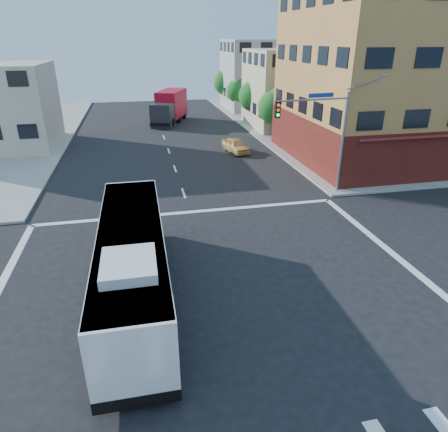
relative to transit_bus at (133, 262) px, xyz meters
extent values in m
plane|color=black|center=(3.51, -0.84, -1.75)|extent=(120.00, 120.00, 0.00)
cube|color=gray|center=(38.51, 34.16, -1.67)|extent=(50.00, 50.00, 0.15)
cube|color=#BA7F43|center=(23.51, 17.66, 5.25)|extent=(18.00, 15.00, 14.00)
cube|color=#5A1B14|center=(23.51, 17.66, 0.25)|extent=(18.09, 15.08, 4.00)
cube|color=tan|center=(20.51, 33.16, 2.75)|extent=(12.00, 10.00, 9.00)
cube|color=#9C9C97|center=(20.51, 47.16, 3.25)|extent=(12.00, 10.00, 10.00)
cylinder|color=gray|center=(14.31, 9.96, 1.75)|extent=(0.18, 0.18, 7.00)
cylinder|color=gray|center=(11.81, 9.71, 4.85)|extent=(5.01, 0.62, 0.12)
cube|color=black|center=(9.31, 9.46, 4.35)|extent=(0.32, 0.30, 1.00)
sphere|color=#FF0C0C|center=(9.31, 9.29, 4.65)|extent=(0.20, 0.20, 0.20)
sphere|color=yellow|center=(9.31, 9.29, 4.35)|extent=(0.20, 0.20, 0.20)
sphere|color=#19FF33|center=(9.31, 9.29, 4.05)|extent=(0.20, 0.20, 0.20)
cube|color=navy|center=(12.31, 9.76, 5.10)|extent=(1.80, 0.22, 0.28)
cube|color=gray|center=(16.81, 10.21, 6.25)|extent=(0.50, 0.22, 0.14)
cylinder|color=#362713|center=(15.31, 27.16, -0.78)|extent=(0.28, 0.28, 1.92)
sphere|color=#19581F|center=(15.31, 27.16, 1.62)|extent=(3.60, 3.60, 3.60)
sphere|color=#19581F|center=(15.71, 26.86, 2.52)|extent=(2.52, 2.52, 2.52)
cylinder|color=#362713|center=(15.31, 35.16, -0.75)|extent=(0.28, 0.28, 1.99)
sphere|color=#19581F|center=(15.31, 35.16, 1.77)|extent=(3.80, 3.80, 3.80)
sphere|color=#19581F|center=(15.71, 34.86, 2.72)|extent=(2.66, 2.66, 2.66)
cylinder|color=#362713|center=(15.31, 43.16, -0.80)|extent=(0.28, 0.28, 1.89)
sphere|color=#19581F|center=(15.31, 43.16, 1.50)|extent=(3.40, 3.40, 3.40)
sphere|color=#19581F|center=(15.71, 42.86, 2.35)|extent=(2.38, 2.38, 2.38)
cylinder|color=#362713|center=(15.31, 51.16, -0.73)|extent=(0.28, 0.28, 2.03)
sphere|color=#19581F|center=(15.31, 51.16, 1.88)|extent=(4.00, 4.00, 4.00)
sphere|color=#19581F|center=(15.71, 50.86, 2.88)|extent=(2.80, 2.80, 2.80)
cube|color=black|center=(0.00, 0.02, -1.19)|extent=(2.66, 12.07, 0.45)
cube|color=silver|center=(0.00, 0.02, 0.03)|extent=(2.65, 12.05, 2.86)
cube|color=black|center=(0.00, 0.02, 0.21)|extent=(2.70, 11.69, 1.25)
cube|color=black|center=(0.05, 5.98, 0.11)|extent=(2.35, 0.08, 1.35)
cube|color=#E5590C|center=(0.05, 6.01, 1.11)|extent=(1.92, 0.07, 0.28)
cube|color=silver|center=(0.00, 0.02, 1.40)|extent=(2.60, 11.81, 0.12)
cube|color=silver|center=(-0.02, -2.99, 1.64)|extent=(1.81, 2.22, 0.36)
cube|color=#106741|center=(-1.29, -0.47, -0.69)|extent=(0.06, 5.51, 0.28)
cube|color=#106741|center=(1.29, -0.49, -0.69)|extent=(0.06, 5.51, 0.28)
cylinder|color=black|center=(-1.17, 3.88, -1.22)|extent=(0.31, 1.04, 1.04)
cylinder|color=#99999E|center=(-1.31, 3.88, -1.22)|extent=(0.04, 0.52, 0.52)
cylinder|color=black|center=(1.23, 3.86, -1.22)|extent=(0.31, 1.04, 1.04)
cylinder|color=#99999E|center=(1.37, 3.86, -1.22)|extent=(0.04, 0.52, 0.52)
cylinder|color=black|center=(-1.23, -3.82, -1.22)|extent=(0.31, 1.04, 1.04)
cylinder|color=#99999E|center=(-1.37, -3.82, -1.22)|extent=(0.04, 0.52, 0.52)
cylinder|color=black|center=(1.17, -3.84, -1.22)|extent=(0.31, 1.04, 1.04)
cylinder|color=#99999E|center=(1.31, -3.84, -1.22)|extent=(0.04, 0.52, 0.52)
cube|color=#242429|center=(3.86, 35.70, -0.32)|extent=(3.24, 3.17, 2.86)
cube|color=black|center=(3.48, 34.72, 0.12)|extent=(2.18, 0.93, 1.10)
cube|color=#B5081D|center=(5.39, 39.58, 0.56)|extent=(4.71, 6.69, 3.30)
cube|color=black|center=(4.91, 38.36, -1.14)|extent=(5.47, 9.07, 0.33)
cylinder|color=black|center=(2.87, 36.32, -1.20)|extent=(0.69, 1.14, 1.10)
cylinder|color=black|center=(5.02, 35.48, -1.20)|extent=(0.69, 1.14, 1.10)
cylinder|color=black|center=(4.03, 39.29, -1.20)|extent=(0.69, 1.14, 1.10)
cylinder|color=black|center=(6.18, 38.45, -1.20)|extent=(0.69, 1.14, 1.10)
cylinder|color=black|center=(5.04, 41.85, -1.20)|extent=(0.69, 1.14, 1.10)
cylinder|color=black|center=(7.19, 41.00, -1.20)|extent=(0.69, 1.14, 1.10)
imported|color=#DEAF5F|center=(9.85, 22.27, -1.08)|extent=(2.34, 4.14, 1.33)
camera|label=1|loc=(0.63, -14.67, 8.45)|focal=32.00mm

